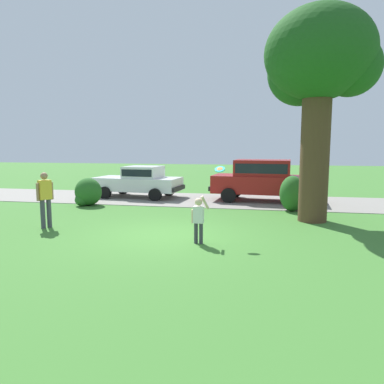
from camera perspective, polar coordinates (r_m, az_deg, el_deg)
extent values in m
plane|color=#3D752D|center=(10.48, -4.38, -6.75)|extent=(80.00, 80.00, 0.00)
cube|color=gray|center=(16.98, 1.73, -1.26)|extent=(28.00, 4.40, 0.02)
cylinder|color=#513823|center=(12.71, 18.95, 5.54)|extent=(0.95, 0.95, 4.47)
ellipsoid|color=#1E511C|center=(13.06, 19.59, 20.11)|extent=(3.52, 3.52, 2.99)
ellipsoid|color=#1E511C|center=(13.12, 23.89, 17.88)|extent=(1.94, 1.94, 1.94)
ellipsoid|color=#1E511C|center=(13.72, 16.86, 17.69)|extent=(2.27, 2.27, 2.27)
ellipsoid|color=#286023|center=(16.04, -16.18, 0.04)|extent=(1.15, 1.05, 1.19)
ellipsoid|color=#286023|center=(15.99, -17.11, -1.18)|extent=(0.60, 0.60, 0.54)
ellipsoid|color=#286023|center=(14.58, 15.66, -0.23)|extent=(0.97, 1.04, 1.39)
ellipsoid|color=#286023|center=(14.80, 16.13, -1.87)|extent=(0.57, 0.57, 0.51)
cube|color=white|center=(18.02, -8.64, 1.30)|extent=(4.34, 2.20, 0.64)
cube|color=white|center=(17.83, -7.75, 3.19)|extent=(1.82, 1.76, 0.56)
cube|color=black|center=(17.83, -7.75, 3.19)|extent=(1.68, 1.77, 0.34)
cylinder|color=black|center=(17.83, -13.68, -0.12)|extent=(0.62, 0.27, 0.60)
cylinder|color=black|center=(19.47, -10.94, 0.57)|extent=(0.62, 0.27, 0.60)
cylinder|color=black|center=(16.69, -5.90, -0.44)|extent=(0.62, 0.27, 0.60)
cylinder|color=black|center=(18.43, -3.71, 0.31)|extent=(0.62, 0.27, 0.60)
cube|color=black|center=(19.03, -14.49, 0.98)|extent=(0.27, 1.75, 0.20)
cube|color=black|center=(17.25, -2.16, 0.58)|extent=(0.27, 1.75, 0.20)
cube|color=maroon|center=(16.84, 11.09, 1.24)|extent=(4.64, 2.20, 0.80)
cube|color=maroon|center=(16.78, 11.16, 3.82)|extent=(2.60, 1.82, 0.72)
cube|color=black|center=(16.78, 11.16, 3.82)|extent=(2.40, 1.82, 0.43)
cylinder|color=black|center=(16.14, 5.83, -0.56)|extent=(0.70, 0.27, 0.68)
cylinder|color=black|center=(17.98, 6.88, 0.23)|extent=(0.70, 0.27, 0.68)
cylinder|color=black|center=(15.91, 15.78, -0.92)|extent=(0.70, 0.27, 0.68)
cylinder|color=black|center=(17.77, 15.80, -0.08)|extent=(0.70, 0.27, 0.68)
cube|color=black|center=(17.20, 3.45, 0.82)|extent=(0.26, 1.75, 0.20)
cube|color=black|center=(16.83, 18.87, 0.29)|extent=(0.26, 1.75, 0.20)
cylinder|color=#383842|center=(9.47, 0.63, -6.55)|extent=(0.10, 0.10, 0.55)
cylinder|color=#383842|center=(9.43, 1.45, -6.61)|extent=(0.10, 0.10, 0.55)
cube|color=white|center=(9.34, 1.05, -3.63)|extent=(0.28, 0.19, 0.44)
sphere|color=beige|center=(9.28, 1.05, -1.57)|extent=(0.20, 0.20, 0.20)
cylinder|color=beige|center=(9.29, 2.09, -1.69)|extent=(0.21, 0.23, 0.39)
cylinder|color=beige|center=(9.39, 0.11, -3.87)|extent=(0.07, 0.07, 0.36)
cylinder|color=#1EB7B2|center=(9.69, 4.46, 3.64)|extent=(0.29, 0.26, 0.18)
cylinder|color=orange|center=(9.69, 4.46, 3.67)|extent=(0.16, 0.15, 0.11)
cylinder|color=#3F3F4C|center=(12.13, -21.79, -3.15)|extent=(0.14, 0.14, 0.90)
cylinder|color=#3F3F4C|center=(12.05, -22.66, -3.25)|extent=(0.14, 0.14, 0.90)
cube|color=gold|center=(11.99, -22.40, 0.33)|extent=(0.38, 0.42, 0.60)
sphere|color=#A37556|center=(11.95, -22.50, 2.38)|extent=(0.22, 0.22, 0.22)
cylinder|color=#A37556|center=(12.08, -21.43, 0.19)|extent=(0.09, 0.09, 0.55)
cylinder|color=#A37556|center=(11.91, -23.36, 0.00)|extent=(0.09, 0.09, 0.55)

